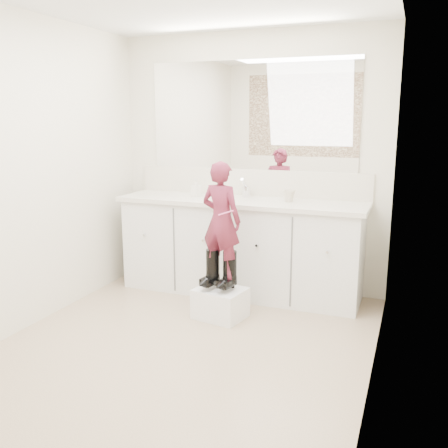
% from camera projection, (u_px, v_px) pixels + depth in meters
% --- Properties ---
extents(floor, '(3.00, 3.00, 0.00)m').
position_uv_depth(floor, '(184.00, 346.00, 3.61)').
color(floor, '#8B735B').
rests_on(floor, ground).
extents(wall_back, '(2.60, 0.00, 2.60)m').
position_uv_depth(wall_back, '(251.00, 163.00, 4.73)').
color(wall_back, beige).
rests_on(wall_back, floor).
extents(wall_front, '(2.60, 0.00, 2.60)m').
position_uv_depth(wall_front, '(17.00, 224.00, 2.00)').
color(wall_front, beige).
rests_on(wall_front, floor).
extents(wall_left, '(0.00, 3.00, 3.00)m').
position_uv_depth(wall_left, '(29.00, 173.00, 3.82)').
color(wall_left, beige).
rests_on(wall_left, floor).
extents(wall_right, '(0.00, 3.00, 3.00)m').
position_uv_depth(wall_right, '(382.00, 191.00, 2.91)').
color(wall_right, beige).
rests_on(wall_right, floor).
extents(vanity_cabinet, '(2.20, 0.55, 0.85)m').
position_uv_depth(vanity_cabinet, '(241.00, 249.00, 4.64)').
color(vanity_cabinet, silver).
rests_on(vanity_cabinet, floor).
extents(countertop, '(2.28, 0.58, 0.04)m').
position_uv_depth(countertop, '(240.00, 202.00, 4.54)').
color(countertop, beige).
rests_on(countertop, vanity_cabinet).
extents(backsplash, '(2.28, 0.03, 0.25)m').
position_uv_depth(backsplash, '(250.00, 182.00, 4.76)').
color(backsplash, beige).
rests_on(backsplash, countertop).
extents(mirror, '(2.00, 0.02, 1.00)m').
position_uv_depth(mirror, '(251.00, 115.00, 4.63)').
color(mirror, white).
rests_on(mirror, wall_back).
extents(dot_panel, '(2.00, 0.01, 1.20)m').
position_uv_depth(dot_panel, '(9.00, 109.00, 1.91)').
color(dot_panel, '#472819').
rests_on(dot_panel, wall_front).
extents(faucet, '(0.08, 0.08, 0.10)m').
position_uv_depth(faucet, '(246.00, 192.00, 4.67)').
color(faucet, silver).
rests_on(faucet, countertop).
extents(cup, '(0.13, 0.13, 0.10)m').
position_uv_depth(cup, '(289.00, 196.00, 4.41)').
color(cup, beige).
rests_on(cup, countertop).
extents(soap_bottle, '(0.09, 0.10, 0.16)m').
position_uv_depth(soap_bottle, '(196.00, 188.00, 4.70)').
color(soap_bottle, silver).
rests_on(soap_bottle, countertop).
extents(step_stool, '(0.44, 0.39, 0.25)m').
position_uv_depth(step_stool, '(220.00, 303.00, 4.10)').
color(step_stool, white).
rests_on(step_stool, floor).
extents(boot_left, '(0.15, 0.23, 0.32)m').
position_uv_depth(boot_left, '(213.00, 269.00, 4.09)').
color(boot_left, black).
rests_on(boot_left, step_stool).
extents(boot_right, '(0.15, 0.23, 0.32)m').
position_uv_depth(boot_right, '(230.00, 270.00, 4.04)').
color(boot_right, black).
rests_on(boot_right, step_stool).
extents(toddler, '(0.38, 0.28, 0.94)m').
position_uv_depth(toddler, '(221.00, 220.00, 3.98)').
color(toddler, '#9B2F49').
rests_on(toddler, step_stool).
extents(toothbrush, '(0.14, 0.04, 0.06)m').
position_uv_depth(toothbrush, '(226.00, 213.00, 3.86)').
color(toothbrush, pink).
rests_on(toothbrush, toddler).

